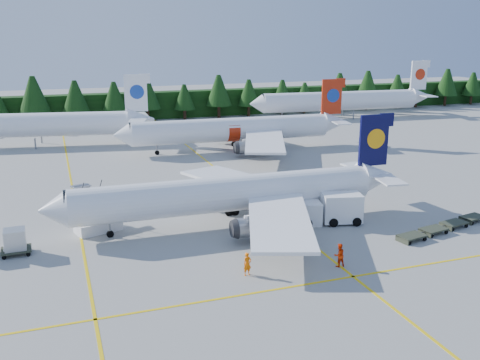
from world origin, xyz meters
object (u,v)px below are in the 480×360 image
object	(u,v)px
airstairs	(97,222)
airliner_navy	(221,195)
service_truck	(330,209)
airliner_red	(228,130)

from	to	relation	value
airstairs	airliner_navy	bearing A→B (deg)	-29.32
airliner_navy	service_truck	world-z (taller)	airliner_navy
airliner_red	airstairs	distance (m)	39.57
airliner_navy	airstairs	world-z (taller)	airliner_navy
airliner_navy	airliner_red	world-z (taller)	airliner_red
airliner_navy	service_truck	bearing A→B (deg)	-15.29
airliner_navy	airliner_red	size ratio (longest dim) A/B	0.93
airliner_navy	service_truck	distance (m)	11.26
service_truck	airstairs	bearing A→B (deg)	179.52
airliner_navy	airstairs	size ratio (longest dim) A/B	5.63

